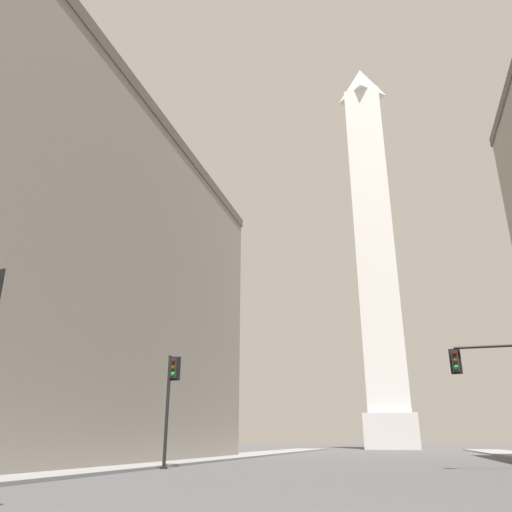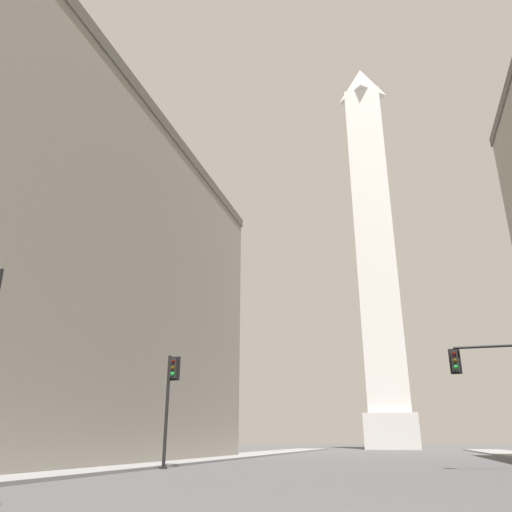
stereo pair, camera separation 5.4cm
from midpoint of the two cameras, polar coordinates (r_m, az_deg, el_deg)
sidewalk_left at (r=36.33m, az=-9.52°, el=-22.17°), size 5.00×108.88×0.15m
obelisk at (r=97.90m, az=13.46°, el=1.80°), size 8.73×8.73×77.49m
traffic_light_mid_left at (r=28.81m, az=-9.75°, el=-15.11°), size 0.77×0.51×5.90m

